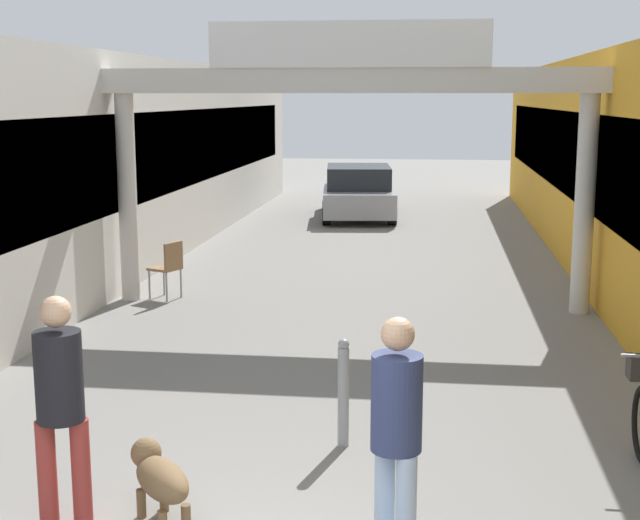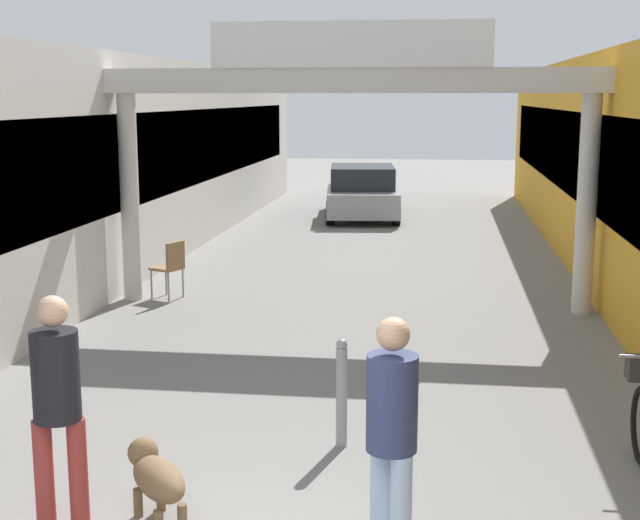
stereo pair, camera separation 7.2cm
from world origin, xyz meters
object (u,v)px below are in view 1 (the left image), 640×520
Objects in this scene: parked_car_silver at (358,192)px; pedestrian_with_dog at (60,396)px; bollard_post_metal at (343,392)px; dog_on_leash at (159,476)px; pedestrian_companion at (396,424)px; cafe_chair_wood_nearer at (169,264)px.

pedestrian_with_dog is at bearing -92.37° from parked_car_silver.
bollard_post_metal is at bearing -85.66° from parked_car_silver.
dog_on_leash is 0.77× the size of bollard_post_metal.
pedestrian_companion is at bearing -4.91° from pedestrian_with_dog.
parked_car_silver reaches higher than cafe_chair_wood_nearer.
bollard_post_metal is 1.11× the size of cafe_chair_wood_nearer.
pedestrian_with_dog reaches higher than pedestrian_companion.
parked_car_silver is (-1.15, 15.21, 0.14)m from bollard_post_metal.
pedestrian_with_dog is 0.92m from dog_on_leash.
dog_on_leash is 16.82m from parked_car_silver.
pedestrian_with_dog reaches higher than parked_car_silver.
pedestrian_with_dog is 2.41m from pedestrian_companion.
dog_on_leash is at bearing 169.50° from pedestrian_companion.
pedestrian_with_dog is 1.01× the size of pedestrian_companion.
pedestrian_companion is (2.40, -0.21, -0.02)m from pedestrian_with_dog.
pedestrian_with_dog is 1.92× the size of cafe_chair_wood_nearer.
cafe_chair_wood_nearer is 0.21× the size of parked_car_silver.
parked_car_silver is (-1.70, 17.14, -0.32)m from pedestrian_companion.
parked_car_silver is (0.03, 16.82, 0.29)m from dog_on_leash.
cafe_chair_wood_nearer is 9.94m from parked_car_silver.
parked_car_silver is at bearing 87.63° from pedestrian_with_dog.
cafe_chair_wood_nearer is at bearing 120.59° from bollard_post_metal.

